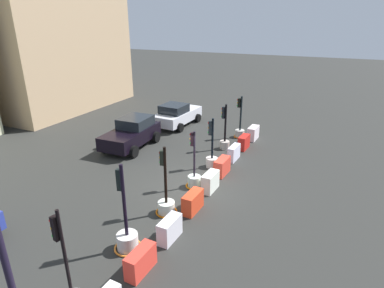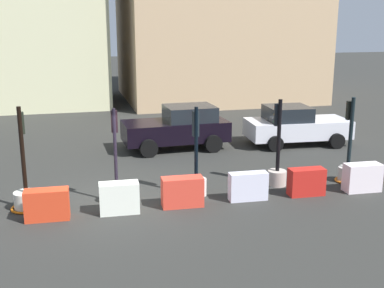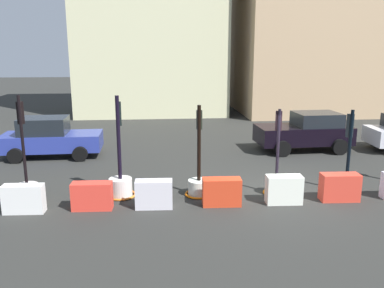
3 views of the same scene
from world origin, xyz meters
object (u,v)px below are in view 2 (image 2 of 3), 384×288
at_px(traffic_light_2, 26,193).
at_px(traffic_light_4, 196,176).
at_px(car_black_sedan, 178,127).
at_px(traffic_light_3, 117,187).
at_px(traffic_light_6, 348,165).
at_px(car_white_van, 295,126).
at_px(construction_barrier_7, 306,182).
at_px(construction_barrier_3, 47,205).
at_px(construction_barrier_6, 248,186).
at_px(traffic_light_5, 277,166).
at_px(construction_barrier_8, 362,177).
at_px(construction_barrier_4, 119,198).
at_px(construction_barrier_5, 182,192).

distance_m(traffic_light_2, traffic_light_4, 4.75).
distance_m(traffic_light_2, car_black_sedan, 7.65).
bearing_deg(traffic_light_3, traffic_light_6, 0.41).
bearing_deg(car_white_van, construction_barrier_7, -112.83).
distance_m(construction_barrier_3, construction_barrier_6, 5.51).
bearing_deg(traffic_light_4, traffic_light_5, 5.02).
height_order(traffic_light_2, traffic_light_6, traffic_light_2).
bearing_deg(construction_barrier_8, construction_barrier_4, 179.54).
bearing_deg(construction_barrier_5, construction_barrier_6, 0.26).
xyz_separation_m(traffic_light_6, construction_barrier_5, (-5.58, -0.79, -0.12)).
bearing_deg(construction_barrier_4, traffic_light_4, 20.07).
xyz_separation_m(traffic_light_6, construction_barrier_6, (-3.66, -0.78, -0.12)).
distance_m(traffic_light_6, construction_barrier_8, 0.92).
relative_size(traffic_light_4, car_white_van, 0.61).
bearing_deg(car_black_sedan, construction_barrier_8, -56.27).
bearing_deg(construction_barrier_7, traffic_light_3, 171.99).
height_order(construction_barrier_7, car_black_sedan, car_black_sedan).
height_order(construction_barrier_4, construction_barrier_5, construction_barrier_4).
distance_m(construction_barrier_6, construction_barrier_7, 1.80).
xyz_separation_m(construction_barrier_5, construction_barrier_8, (5.52, -0.12, 0.01)).
bearing_deg(traffic_light_3, car_white_van, 32.19).
distance_m(construction_barrier_6, car_white_van, 7.07).
height_order(construction_barrier_7, car_white_van, car_white_van).
height_order(traffic_light_5, construction_barrier_4, traffic_light_5).
xyz_separation_m(traffic_light_4, construction_barrier_4, (-2.33, -0.85, -0.14)).
bearing_deg(construction_barrier_8, construction_barrier_5, 178.71).
height_order(traffic_light_4, construction_barrier_8, traffic_light_4).
relative_size(traffic_light_3, car_white_van, 0.63).
distance_m(traffic_light_6, car_white_van, 4.93).
xyz_separation_m(traffic_light_6, car_white_van, (0.55, 4.89, 0.26)).
height_order(construction_barrier_6, construction_barrier_7, construction_barrier_6).
height_order(construction_barrier_6, construction_barrier_8, construction_barrier_8).
xyz_separation_m(construction_barrier_4, construction_barrier_7, (5.46, 0.04, -0.02)).
bearing_deg(construction_barrier_5, construction_barrier_4, -177.84).
xyz_separation_m(construction_barrier_8, car_white_van, (0.61, 5.81, 0.36)).
bearing_deg(traffic_light_3, traffic_light_4, 1.20).
distance_m(construction_barrier_4, construction_barrier_8, 7.25).
xyz_separation_m(construction_barrier_3, construction_barrier_6, (5.51, 0.05, 0.00)).
height_order(traffic_light_6, car_white_van, traffic_light_6).
bearing_deg(traffic_light_3, construction_barrier_7, -8.01).
bearing_deg(construction_barrier_7, construction_barrier_8, -3.01).
relative_size(construction_barrier_7, car_black_sedan, 0.25).
height_order(traffic_light_2, construction_barrier_8, traffic_light_2).
height_order(construction_barrier_8, car_white_van, car_white_van).
bearing_deg(construction_barrier_5, car_black_sedan, 78.29).
relative_size(traffic_light_4, construction_barrier_4, 2.48).
xyz_separation_m(traffic_light_4, construction_barrier_3, (-4.18, -0.83, -0.16)).
bearing_deg(construction_barrier_7, construction_barrier_4, -179.63).
height_order(traffic_light_5, construction_barrier_5, traffic_light_5).
xyz_separation_m(construction_barrier_5, construction_barrier_6, (1.92, 0.01, -0.01)).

